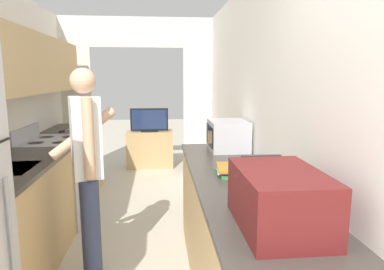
# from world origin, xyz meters

# --- Properties ---
(wall_right) EXTENTS (0.06, 6.83, 2.50)m
(wall_right) POSITION_xyz_m (1.19, 1.62, 1.25)
(wall_right) COLOR white
(wall_right) RESTS_ON ground_plane
(wall_far_with_doorway) EXTENTS (2.72, 0.06, 2.50)m
(wall_far_with_doorway) POSITION_xyz_m (0.00, 4.46, 1.42)
(wall_far_with_doorway) COLOR white
(wall_far_with_doorway) RESTS_ON ground_plane
(counter_left) EXTENTS (0.62, 3.26, 0.93)m
(counter_left) POSITION_xyz_m (-0.86, 2.45, 0.47)
(counter_left) COLOR tan
(counter_left) RESTS_ON ground_plane
(counter_right) EXTENTS (0.62, 2.41, 0.93)m
(counter_right) POSITION_xyz_m (0.86, 1.27, 0.46)
(counter_right) COLOR tan
(counter_right) RESTS_ON ground_plane
(range_oven) EXTENTS (0.66, 0.79, 1.07)m
(range_oven) POSITION_xyz_m (-0.85, 2.86, 0.47)
(range_oven) COLOR #B7B7BC
(range_oven) RESTS_ON ground_plane
(person) EXTENTS (0.53, 0.45, 1.68)m
(person) POSITION_xyz_m (-0.24, 1.67, 0.90)
(person) COLOR #384266
(person) RESTS_ON ground_plane
(suitcase) EXTENTS (0.36, 0.58, 0.27)m
(suitcase) POSITION_xyz_m (0.86, 0.48, 1.06)
(suitcase) COLOR #5B1919
(suitcase) RESTS_ON counter_right
(microwave) EXTENTS (0.35, 0.44, 0.28)m
(microwave) POSITION_xyz_m (0.96, 2.17, 1.07)
(microwave) COLOR #B7B7BC
(microwave) RESTS_ON counter_right
(book_stack) EXTENTS (0.26, 0.30, 0.06)m
(book_stack) POSITION_xyz_m (0.83, 1.35, 0.96)
(book_stack) COLOR #33894C
(book_stack) RESTS_ON counter_right
(tv_cabinet) EXTENTS (0.82, 0.42, 0.65)m
(tv_cabinet) POSITION_xyz_m (0.15, 5.09, 0.32)
(tv_cabinet) COLOR tan
(tv_cabinet) RESTS_ON ground_plane
(television) EXTENTS (0.66, 0.16, 0.41)m
(television) POSITION_xyz_m (0.15, 5.05, 0.85)
(television) COLOR black
(television) RESTS_ON tv_cabinet
(knife) EXTENTS (0.09, 0.35, 0.02)m
(knife) POSITION_xyz_m (-0.89, 3.43, 0.93)
(knife) COLOR #B7B7BC
(knife) RESTS_ON counter_left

